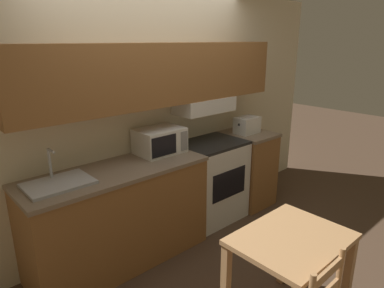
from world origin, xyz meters
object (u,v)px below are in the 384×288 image
sink_basin (58,183)px  toaster (247,125)px  stove_range (211,181)px  dining_table (290,254)px  microwave (160,141)px

sink_basin → toaster: bearing=0.1°
sink_basin → stove_range: bearing=0.6°
sink_basin → dining_table: sink_basin is taller
dining_table → toaster: bearing=48.5°
sink_basin → dining_table: (1.02, -1.48, -0.36)m
stove_range → microwave: 0.88m
sink_basin → dining_table: 1.84m
toaster → dining_table: bearing=-131.5°
toaster → stove_range: bearing=178.6°
dining_table → stove_range: bearing=64.6°
microwave → dining_table: microwave is taller
microwave → toaster: (1.25, -0.11, -0.02)m
microwave → toaster: 1.25m
stove_range → sink_basin: (-1.73, -0.02, 0.49)m
stove_range → dining_table: size_ratio=1.17×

